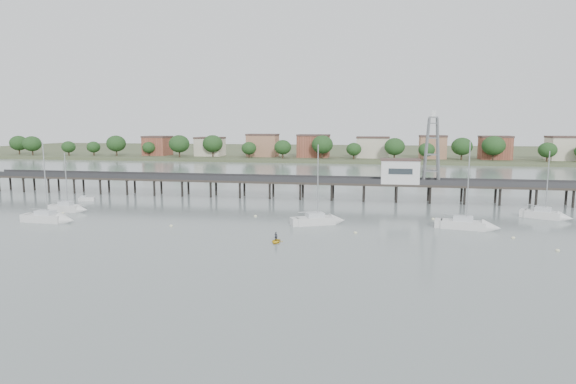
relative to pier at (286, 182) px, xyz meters
name	(u,v)px	position (x,y,z in m)	size (l,w,h in m)	color
ground_plane	(182,282)	(0.00, -60.00, -3.79)	(500.00, 500.00, 0.00)	slate
pier	(286,182)	(0.00, 0.00, 0.00)	(150.00, 5.00, 5.50)	#2D2823
pier_building	(400,171)	(25.00, 0.00, 2.87)	(8.40, 5.40, 5.30)	silver
lattice_tower	(432,151)	(31.50, 0.00, 7.31)	(3.20, 3.20, 15.50)	slate
sailboat_d	(473,225)	(35.40, -26.91, -3.16)	(9.35, 4.21, 14.84)	silver
sailboat_a	(53,219)	(-34.28, -34.09, -3.16)	(8.82, 2.75, 14.42)	silver
sailboat_c	(323,220)	(11.36, -27.17, -3.16)	(8.80, 5.94, 14.11)	silver
sailboat_e	(550,215)	(50.41, -15.51, -3.15)	(7.84, 5.35, 12.68)	silver
sailboat_b	(71,208)	(-37.48, -24.48, -3.15)	(7.13, 2.13, 11.87)	silver
white_tender	(86,199)	(-42.51, -11.82, -3.40)	(3.58, 2.42, 1.29)	silver
yellow_dinghy	(276,242)	(6.21, -41.06, -3.79)	(1.71, 0.50, 2.39)	yellow
dinghy_occupant	(276,242)	(6.21, -41.06, -3.79)	(0.46, 1.27, 0.30)	black
mooring_buoys	(321,226)	(11.22, -29.46, -3.71)	(82.43, 19.88, 0.39)	#F1F1BB
far_shore	(343,151)	(0.36, 179.58, -2.85)	(500.00, 170.00, 10.40)	#475133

